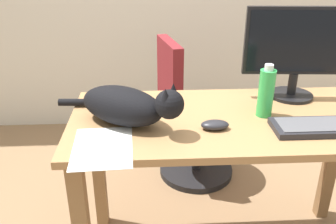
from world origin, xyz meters
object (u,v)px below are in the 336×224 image
monitor (298,50)px  computer_mouse (215,125)px  keyboard (329,127)px  cat (127,105)px  office_chair (190,121)px  water_bottle (266,92)px

monitor → computer_mouse: (-0.41, -0.31, -0.21)m
keyboard → cat: cat is taller
office_chair → keyboard: bearing=-62.1°
keyboard → cat: (-0.78, 0.09, 0.07)m
monitor → cat: monitor is taller
office_chair → cat: cat is taller
cat → water_bottle: size_ratio=2.37×
keyboard → computer_mouse: 0.44m
office_chair → computer_mouse: 0.89m
monitor → water_bottle: bearing=-134.1°
water_bottle → monitor: bearing=45.9°
office_chair → water_bottle: water_bottle is taller
office_chair → computer_mouse: size_ratio=8.31×
monitor → cat: size_ratio=0.91×
monitor → keyboard: monitor is taller
keyboard → computer_mouse: size_ratio=4.00×
office_chair → water_bottle: size_ratio=4.10×
keyboard → cat: 0.79m
computer_mouse → keyboard: bearing=-3.8°
cat → keyboard: bearing=-6.9°
monitor → cat: (-0.75, -0.24, -0.15)m
cat → water_bottle: (0.57, 0.05, 0.02)m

